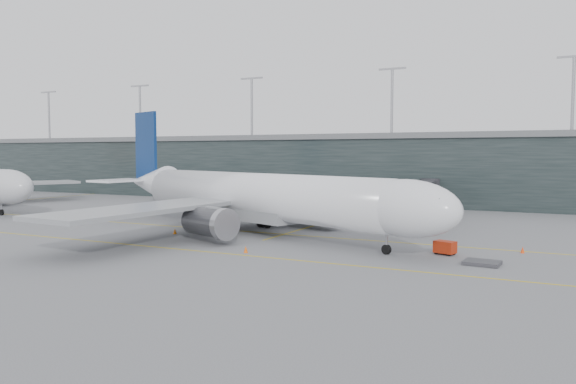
% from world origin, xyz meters
% --- Properties ---
extents(ground, '(320.00, 320.00, 0.00)m').
position_xyz_m(ground, '(0.00, 0.00, 0.00)').
color(ground, '#5E5E63').
rests_on(ground, ground).
extents(taxiline_a, '(160.00, 0.25, 0.02)m').
position_xyz_m(taxiline_a, '(0.00, -4.00, 0.01)').
color(taxiline_a, gold).
rests_on(taxiline_a, ground).
extents(taxiline_b, '(160.00, 0.25, 0.02)m').
position_xyz_m(taxiline_b, '(0.00, -20.00, 0.01)').
color(taxiline_b, gold).
rests_on(taxiline_b, ground).
extents(taxiline_lead_main, '(0.25, 60.00, 0.02)m').
position_xyz_m(taxiline_lead_main, '(5.00, 20.00, 0.01)').
color(taxiline_lead_main, gold).
rests_on(taxiline_lead_main, ground).
extents(taxiline_lead_adj, '(0.25, 60.00, 0.02)m').
position_xyz_m(taxiline_lead_adj, '(-75.00, 20.00, 0.01)').
color(taxiline_lead_adj, gold).
rests_on(taxiline_lead_adj, ground).
extents(terminal, '(240.00, 36.00, 29.00)m').
position_xyz_m(terminal, '(-0.00, 58.00, 7.62)').
color(terminal, black).
rests_on(terminal, ground).
extents(main_aircraft, '(62.65, 57.82, 18.16)m').
position_xyz_m(main_aircraft, '(0.93, -4.95, 5.10)').
color(main_aircraft, white).
rests_on(main_aircraft, ground).
extents(jet_bridge, '(8.00, 42.86, 6.02)m').
position_xyz_m(jet_bridge, '(18.16, 23.01, 4.51)').
color(jet_bridge, '#2E2D32').
rests_on(jet_bridge, ground).
extents(gse_cart, '(2.53, 2.01, 1.50)m').
position_xyz_m(gse_cart, '(27.63, -9.92, 0.83)').
color(gse_cart, '#A9240C').
rests_on(gse_cart, ground).
extents(baggage_dolly, '(3.62, 2.99, 0.34)m').
position_xyz_m(baggage_dolly, '(31.99, -13.88, 0.20)').
color(baggage_dolly, '#37363B').
rests_on(baggage_dolly, ground).
extents(uld_a, '(2.25, 1.95, 1.78)m').
position_xyz_m(uld_a, '(-5.83, 11.09, 0.94)').
color(uld_a, '#36363A').
rests_on(uld_a, ground).
extents(uld_b, '(2.39, 2.16, 1.79)m').
position_xyz_m(uld_b, '(-1.87, 12.44, 0.94)').
color(uld_b, '#36363A').
rests_on(uld_b, ground).
extents(uld_c, '(2.28, 1.99, 1.80)m').
position_xyz_m(uld_c, '(1.40, 10.72, 0.94)').
color(uld_c, '#36363A').
rests_on(uld_c, ground).
extents(cone_nose, '(0.45, 0.45, 0.72)m').
position_xyz_m(cone_nose, '(35.16, -5.17, 0.36)').
color(cone_nose, '#FD430E').
rests_on(cone_nose, ground).
extents(cone_wing_stbd, '(0.49, 0.49, 0.78)m').
position_xyz_m(cone_wing_stbd, '(7.59, -18.61, 0.39)').
color(cone_wing_stbd, '#F85E0D').
rests_on(cone_wing_stbd, ground).
extents(cone_wing_port, '(0.44, 0.44, 0.70)m').
position_xyz_m(cone_wing_port, '(6.64, 11.77, 0.35)').
color(cone_wing_port, orange).
rests_on(cone_wing_port, ground).
extents(cone_tail, '(0.49, 0.49, 0.78)m').
position_xyz_m(cone_tail, '(-8.51, -10.39, 0.39)').
color(cone_tail, orange).
rests_on(cone_tail, ground).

